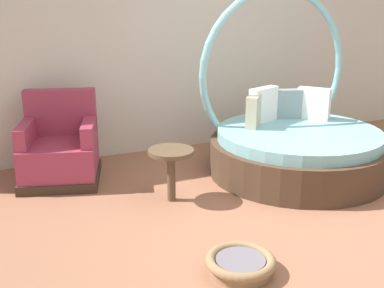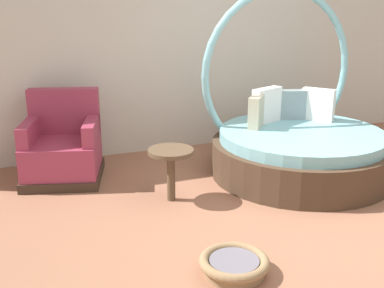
{
  "view_description": "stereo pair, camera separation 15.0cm",
  "coord_description": "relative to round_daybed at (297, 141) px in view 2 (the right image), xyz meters",
  "views": [
    {
      "loc": [
        -2.55,
        -3.12,
        1.93
      ],
      "look_at": [
        -0.78,
        0.91,
        0.55
      ],
      "focal_mm": 44.98,
      "sensor_mm": 36.0,
      "label": 1
    },
    {
      "loc": [
        -2.41,
        -3.17,
        1.93
      ],
      "look_at": [
        -0.78,
        0.91,
        0.55
      ],
      "focal_mm": 44.98,
      "sensor_mm": 36.0,
      "label": 2
    }
  ],
  "objects": [
    {
      "name": "ground_plane",
      "position": [
        -0.56,
        -1.12,
        -0.38
      ],
      "size": [
        8.0,
        8.0,
        0.02
      ],
      "primitive_type": "cube",
      "color": "#936047"
    },
    {
      "name": "back_wall",
      "position": [
        -0.56,
        1.43,
        1.05
      ],
      "size": [
        8.0,
        0.12,
        2.84
      ],
      "primitive_type": "cube",
      "color": "beige",
      "rests_on": "ground_plane"
    },
    {
      "name": "round_daybed",
      "position": [
        0.0,
        0.0,
        0.0
      ],
      "size": [
        1.95,
        1.95,
        2.03
      ],
      "color": "#473323",
      "rests_on": "ground_plane"
    },
    {
      "name": "red_armchair",
      "position": [
        -2.44,
        0.79,
        -0.04
      ],
      "size": [
        0.99,
        0.99,
        0.94
      ],
      "color": "#38281E",
      "rests_on": "ground_plane"
    },
    {
      "name": "pet_basket",
      "position": [
        -1.56,
        -1.6,
        -0.3
      ],
      "size": [
        0.51,
        0.51,
        0.13
      ],
      "color": "#8E704C",
      "rests_on": "ground_plane"
    },
    {
      "name": "side_table",
      "position": [
        -1.55,
        -0.21,
        0.06
      ],
      "size": [
        0.44,
        0.44,
        0.52
      ],
      "color": "brown",
      "rests_on": "ground_plane"
    }
  ]
}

